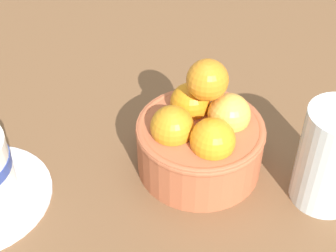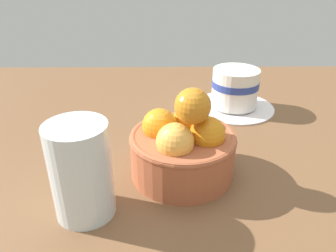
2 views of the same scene
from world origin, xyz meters
TOP-DOWN VIEW (x-y plane):
  - ground_plane at (0.00, 0.00)cm, footprint 152.31×95.72cm
  - terracotta_bowl at (-0.03, 0.07)cm, footprint 13.85×13.85cm
  - coffee_cup at (-11.01, -21.37)cm, footprint 15.56×15.56cm
  - water_glass at (11.42, 7.27)cm, footprint 6.78×6.78cm

SIDE VIEW (x-z plane):
  - ground_plane at x=0.00cm, z-range -4.43..0.00cm
  - coffee_cup at x=-11.01cm, z-range -0.31..7.43cm
  - terracotta_bowl at x=-0.03cm, z-range -2.00..10.83cm
  - water_glass at x=11.42cm, z-range 0.00..11.18cm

